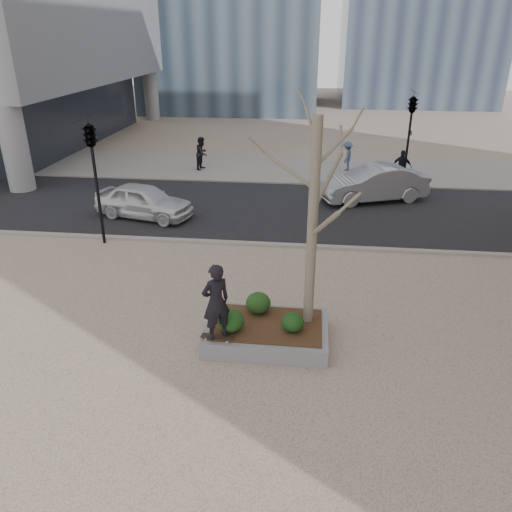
# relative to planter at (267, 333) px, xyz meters

# --- Properties ---
(ground) EXTENTS (120.00, 120.00, 0.00)m
(ground) POSITION_rel_planter_xyz_m (-1.00, 0.00, -0.23)
(ground) COLOR tan
(ground) RESTS_ON ground
(street) EXTENTS (60.00, 8.00, 0.02)m
(street) POSITION_rel_planter_xyz_m (-1.00, 10.00, -0.21)
(street) COLOR black
(street) RESTS_ON ground
(far_sidewalk) EXTENTS (60.00, 6.00, 0.02)m
(far_sidewalk) POSITION_rel_planter_xyz_m (-1.00, 17.00, -0.21)
(far_sidewalk) COLOR gray
(far_sidewalk) RESTS_ON ground
(planter) EXTENTS (3.00, 2.00, 0.45)m
(planter) POSITION_rel_planter_xyz_m (0.00, 0.00, 0.00)
(planter) COLOR gray
(planter) RESTS_ON ground
(planter_mulch) EXTENTS (2.70, 1.70, 0.04)m
(planter_mulch) POSITION_rel_planter_xyz_m (0.00, 0.00, 0.25)
(planter_mulch) COLOR #382314
(planter_mulch) RESTS_ON planter
(sycamore_tree) EXTENTS (2.80, 2.80, 6.60)m
(sycamore_tree) POSITION_rel_planter_xyz_m (1.00, 0.30, 3.56)
(sycamore_tree) COLOR gray
(sycamore_tree) RESTS_ON planter_mulch
(shrub_left) EXTENTS (0.64, 0.64, 0.54)m
(shrub_left) POSITION_rel_planter_xyz_m (-0.83, -0.39, 0.54)
(shrub_left) COLOR #113410
(shrub_left) RESTS_ON planter_mulch
(shrub_middle) EXTENTS (0.64, 0.64, 0.54)m
(shrub_middle) POSITION_rel_planter_xyz_m (-0.27, 0.53, 0.54)
(shrub_middle) COLOR black
(shrub_middle) RESTS_ON planter_mulch
(shrub_right) EXTENTS (0.54, 0.54, 0.46)m
(shrub_right) POSITION_rel_planter_xyz_m (0.65, -0.22, 0.49)
(shrub_right) COLOR #103411
(shrub_right) RESTS_ON planter_mulch
(skateboard) EXTENTS (0.80, 0.29, 0.08)m
(skateboard) POSITION_rel_planter_xyz_m (-1.10, -0.75, 0.26)
(skateboard) COLOR black
(skateboard) RESTS_ON planter
(skateboarder) EXTENTS (0.82, 0.77, 1.88)m
(skateboarder) POSITION_rel_planter_xyz_m (-1.10, -0.75, 1.24)
(skateboarder) COLOR black
(skateboarder) RESTS_ON skateboard
(police_car) EXTENTS (4.35, 2.59, 1.39)m
(police_car) POSITION_rel_planter_xyz_m (-5.87, 8.40, 0.49)
(police_car) COLOR silver
(police_car) RESTS_ON street
(car_silver) EXTENTS (5.06, 3.17, 1.57)m
(car_silver) POSITION_rel_planter_xyz_m (3.70, 11.72, 0.58)
(car_silver) COLOR #9FA0A7
(car_silver) RESTS_ON street
(pedestrian_a) EXTENTS (0.84, 0.99, 1.77)m
(pedestrian_a) POSITION_rel_planter_xyz_m (-5.15, 16.34, 0.68)
(pedestrian_a) COLOR black
(pedestrian_a) RESTS_ON far_sidewalk
(pedestrian_b) EXTENTS (0.82, 1.13, 1.57)m
(pedestrian_b) POSITION_rel_planter_xyz_m (2.79, 16.98, 0.58)
(pedestrian_b) COLOR #3C536C
(pedestrian_b) RESTS_ON far_sidewalk
(pedestrian_c) EXTENTS (1.03, 0.62, 1.64)m
(pedestrian_c) POSITION_rel_planter_xyz_m (5.39, 14.84, 0.62)
(pedestrian_c) COLOR black
(pedestrian_c) RESTS_ON far_sidewalk
(traffic_light_near) EXTENTS (0.60, 2.48, 4.50)m
(traffic_light_near) POSITION_rel_planter_xyz_m (-6.50, 5.60, 2.02)
(traffic_light_near) COLOR black
(traffic_light_near) RESTS_ON ground
(traffic_light_far) EXTENTS (0.60, 2.48, 4.50)m
(traffic_light_far) POSITION_rel_planter_xyz_m (5.50, 14.60, 2.02)
(traffic_light_far) COLOR black
(traffic_light_far) RESTS_ON ground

